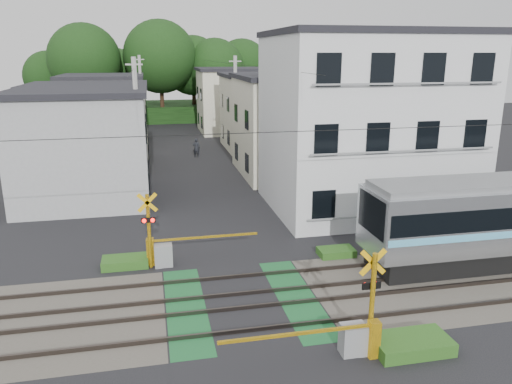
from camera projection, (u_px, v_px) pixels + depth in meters
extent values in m
plane|color=black|center=(242.00, 302.00, 16.97)|extent=(120.00, 120.00, 0.00)
cube|color=#47423A|center=(242.00, 302.00, 16.97)|extent=(120.00, 6.00, 0.00)
cube|color=black|center=(242.00, 302.00, 16.97)|extent=(5.20, 120.00, 0.00)
cube|color=#145126|center=(186.00, 308.00, 16.59)|extent=(1.30, 6.00, 0.00)
cube|color=#145126|center=(296.00, 297.00, 17.35)|extent=(1.30, 6.00, 0.00)
cube|color=#3F3833|center=(253.00, 330.00, 15.16)|extent=(120.00, 0.08, 0.14)
cube|color=#3F3833|center=(245.00, 307.00, 16.48)|extent=(120.00, 0.08, 0.14)
cube|color=#3F3833|center=(239.00, 294.00, 17.42)|extent=(120.00, 0.08, 0.14)
cube|color=#3F3833|center=(233.00, 277.00, 18.74)|extent=(120.00, 0.08, 0.14)
cube|color=black|center=(428.00, 262.00, 19.55)|extent=(2.24, 2.06, 0.56)
cube|color=black|center=(373.00, 214.00, 18.48)|extent=(0.10, 2.25, 1.46)
cylinder|color=#FFB90D|center=(372.00, 304.00, 13.78)|extent=(0.14, 0.14, 3.00)
cube|color=#FFB90D|center=(373.00, 262.00, 13.55)|extent=(0.77, 0.05, 0.77)
cube|color=#FFB90D|center=(373.00, 262.00, 13.55)|extent=(0.77, 0.05, 0.77)
cube|color=black|center=(371.00, 286.00, 13.73)|extent=(0.55, 0.05, 0.20)
sphere|color=#FF0C07|center=(365.00, 285.00, 13.76)|extent=(0.16, 0.16, 0.16)
sphere|color=#FF0C07|center=(376.00, 284.00, 13.82)|extent=(0.16, 0.16, 0.16)
cube|color=gray|center=(353.00, 339.00, 13.96)|extent=(0.70, 0.50, 0.90)
cube|color=#FFB90D|center=(374.00, 339.00, 13.80)|extent=(0.30, 0.30, 1.10)
cube|color=#FFB90D|center=(296.00, 334.00, 13.22)|extent=(4.20, 0.08, 0.08)
cylinder|color=#FFB90D|center=(149.00, 231.00, 19.36)|extent=(0.14, 0.14, 3.00)
cube|color=#FFB90D|center=(147.00, 203.00, 18.94)|extent=(0.77, 0.05, 0.77)
cube|color=#FFB90D|center=(147.00, 203.00, 18.94)|extent=(0.77, 0.05, 0.77)
cube|color=black|center=(148.00, 220.00, 19.13)|extent=(0.55, 0.05, 0.20)
sphere|color=#FF0C07|center=(144.00, 221.00, 19.04)|extent=(0.16, 0.16, 0.16)
sphere|color=#FF0C07|center=(153.00, 220.00, 19.11)|extent=(0.16, 0.16, 0.16)
cube|color=gray|center=(164.00, 255.00, 19.74)|extent=(0.70, 0.50, 0.90)
cube|color=#FFB90D|center=(150.00, 252.00, 19.85)|extent=(0.30, 0.30, 1.10)
cube|color=#FFB90D|center=(206.00, 237.00, 20.18)|extent=(4.20, 0.08, 0.08)
cube|color=silver|center=(367.00, 125.00, 26.41)|extent=(10.00, 8.00, 9.00)
cube|color=black|center=(372.00, 33.00, 25.16)|extent=(10.20, 8.16, 0.30)
cube|color=black|center=(324.00, 205.00, 22.68)|extent=(1.10, 0.06, 1.40)
cube|color=black|center=(374.00, 202.00, 23.17)|extent=(1.10, 0.06, 1.40)
cube|color=black|center=(422.00, 199.00, 23.66)|extent=(1.10, 0.06, 1.40)
cube|color=black|center=(468.00, 196.00, 24.15)|extent=(1.10, 0.06, 1.40)
cube|color=gray|center=(400.00, 214.00, 23.37)|extent=(9.00, 0.06, 0.08)
cube|color=black|center=(326.00, 140.00, 21.87)|extent=(1.10, 0.06, 1.40)
cube|color=black|center=(378.00, 138.00, 22.36)|extent=(1.10, 0.06, 1.40)
cube|color=black|center=(428.00, 136.00, 22.85)|extent=(1.10, 0.06, 1.40)
cube|color=black|center=(475.00, 135.00, 23.34)|extent=(1.10, 0.06, 1.40)
cube|color=gray|center=(405.00, 151.00, 22.57)|extent=(9.00, 0.06, 0.08)
cube|color=black|center=(329.00, 70.00, 21.07)|extent=(1.10, 0.06, 1.40)
cube|color=black|center=(383.00, 69.00, 21.55)|extent=(1.10, 0.06, 1.40)
cube|color=black|center=(434.00, 69.00, 22.04)|extent=(1.10, 0.06, 1.40)
cube|color=black|center=(483.00, 69.00, 22.53)|extent=(1.10, 0.06, 1.40)
cube|color=gray|center=(410.00, 83.00, 21.76)|extent=(9.00, 0.06, 0.08)
cube|color=#9FA1A4|center=(83.00, 148.00, 28.05)|extent=(7.00, 7.00, 6.00)
cube|color=black|center=(78.00, 92.00, 27.21)|extent=(7.35, 7.35, 0.30)
cube|color=black|center=(149.00, 182.00, 27.57)|extent=(0.06, 1.00, 1.20)
cube|color=black|center=(149.00, 168.00, 30.87)|extent=(0.06, 1.00, 1.20)
cube|color=black|center=(146.00, 132.00, 26.81)|extent=(0.06, 1.00, 1.20)
cube|color=black|center=(146.00, 123.00, 30.11)|extent=(0.06, 1.00, 1.20)
cube|color=beige|center=(291.00, 127.00, 34.41)|extent=(7.00, 8.00, 6.50)
cube|color=black|center=(292.00, 77.00, 33.50)|extent=(7.35, 8.40, 0.30)
cube|color=black|center=(247.00, 163.00, 32.35)|extent=(0.06, 1.00, 1.20)
cube|color=black|center=(236.00, 151.00, 36.12)|extent=(0.06, 1.00, 1.20)
cube|color=black|center=(247.00, 120.00, 31.59)|extent=(0.06, 1.00, 1.20)
cube|color=black|center=(236.00, 113.00, 35.36)|extent=(0.06, 1.00, 1.20)
cube|color=beige|center=(91.00, 128.00, 36.46)|extent=(8.00, 7.00, 5.80)
cube|color=black|center=(87.00, 85.00, 35.64)|extent=(8.40, 7.35, 0.30)
cube|color=black|center=(148.00, 152.00, 36.05)|extent=(0.06, 1.00, 1.20)
cube|color=black|center=(148.00, 143.00, 39.34)|extent=(0.06, 1.00, 1.20)
cube|color=black|center=(146.00, 113.00, 35.29)|extent=(0.06, 1.00, 1.20)
cube|color=black|center=(146.00, 108.00, 38.59)|extent=(0.06, 1.00, 1.20)
cube|color=beige|center=(265.00, 113.00, 43.96)|extent=(7.00, 7.00, 6.20)
cube|color=black|center=(265.00, 75.00, 43.08)|extent=(7.35, 7.35, 0.30)
cube|color=black|center=(228.00, 137.00, 42.09)|extent=(0.06, 1.00, 1.20)
cube|color=black|center=(222.00, 131.00, 45.38)|extent=(0.06, 1.00, 1.20)
cube|color=black|center=(228.00, 104.00, 41.33)|extent=(0.06, 1.00, 1.20)
cube|color=black|center=(222.00, 100.00, 44.63)|extent=(0.06, 1.00, 1.20)
cube|color=beige|center=(104.00, 111.00, 45.89)|extent=(7.00, 8.00, 6.00)
cube|color=black|center=(102.00, 76.00, 45.05)|extent=(7.35, 8.40, 0.30)
cube|color=black|center=(145.00, 132.00, 45.17)|extent=(0.06, 1.00, 1.20)
cube|color=black|center=(145.00, 126.00, 48.94)|extent=(0.06, 1.00, 1.20)
cube|color=black|center=(143.00, 100.00, 44.42)|extent=(0.06, 1.00, 1.20)
cube|color=black|center=(143.00, 97.00, 48.19)|extent=(0.06, 1.00, 1.20)
cube|color=beige|center=(237.00, 101.00, 53.21)|extent=(8.00, 7.00, 6.40)
cube|color=black|center=(237.00, 69.00, 52.31)|extent=(8.40, 7.35, 0.30)
cube|color=black|center=(202.00, 122.00, 51.27)|extent=(0.06, 1.00, 1.20)
cube|color=black|center=(198.00, 118.00, 54.56)|extent=(0.06, 1.00, 1.20)
cube|color=black|center=(201.00, 95.00, 50.51)|extent=(0.06, 1.00, 1.20)
cube|color=black|center=(198.00, 92.00, 53.81)|extent=(0.06, 1.00, 1.20)
cube|color=#163511|center=(171.00, 111.00, 63.81)|extent=(40.00, 10.00, 2.00)
cylinder|color=#332114|center=(52.00, 105.00, 60.34)|extent=(0.50, 0.50, 4.25)
sphere|color=#163511|center=(49.00, 76.00, 59.43)|extent=(5.94, 5.94, 5.94)
cylinder|color=#332114|center=(88.00, 101.00, 56.94)|extent=(0.50, 0.50, 5.73)
sphere|color=#163511|center=(84.00, 60.00, 55.71)|extent=(8.03, 8.03, 8.03)
cylinder|color=#332114|center=(118.00, 102.00, 62.59)|extent=(0.50, 0.50, 4.41)
sphere|color=#163511|center=(116.00, 74.00, 61.64)|extent=(6.17, 6.17, 6.17)
cylinder|color=#332114|center=(162.00, 99.00, 58.84)|extent=(0.50, 0.50, 5.98)
sphere|color=#163511|center=(160.00, 57.00, 57.56)|extent=(8.37, 8.37, 8.37)
cylinder|color=#332114|center=(194.00, 100.00, 62.07)|extent=(0.50, 0.50, 5.15)
sphere|color=#163511|center=(193.00, 66.00, 60.96)|extent=(7.21, 7.21, 7.21)
cylinder|color=#332114|center=(216.00, 101.00, 60.89)|extent=(0.50, 0.50, 4.97)
sphere|color=#163511|center=(215.00, 68.00, 59.82)|extent=(6.96, 6.96, 6.96)
cylinder|color=#332114|center=(242.00, 98.00, 65.74)|extent=(0.50, 0.50, 5.00)
sphere|color=#163511|center=(242.00, 66.00, 64.66)|extent=(7.00, 7.00, 7.00)
cylinder|color=#332114|center=(283.00, 101.00, 64.34)|extent=(0.50, 0.50, 4.38)
sphere|color=#163511|center=(283.00, 73.00, 63.40)|extent=(6.13, 6.13, 6.13)
cube|color=black|center=(400.00, 128.00, 17.79)|extent=(60.00, 0.02, 0.02)
cylinder|color=#A5A5A0|center=(138.00, 132.00, 27.46)|extent=(0.26, 0.26, 8.00)
cube|color=#A5A5A0|center=(134.00, 64.00, 26.49)|extent=(0.90, 0.08, 0.08)
cylinder|color=#A5A5A0|center=(236.00, 111.00, 37.34)|extent=(0.26, 0.26, 8.00)
cube|color=#A5A5A0|center=(235.00, 61.00, 36.37)|extent=(0.90, 0.08, 0.08)
cylinder|color=#A5A5A0|center=(142.00, 99.00, 47.25)|extent=(0.26, 0.26, 8.00)
cube|color=#A5A5A0|center=(139.00, 59.00, 46.28)|extent=(0.90, 0.08, 0.08)
cube|color=black|center=(137.00, 64.00, 36.44)|extent=(0.02, 42.00, 0.02)
cube|color=black|center=(232.00, 64.00, 37.84)|extent=(0.02, 42.00, 0.02)
imported|color=black|center=(196.00, 148.00, 40.37)|extent=(0.64, 0.51, 1.55)
cube|color=#2D5E1E|center=(411.00, 344.00, 14.18)|extent=(2.20, 1.20, 0.40)
cube|color=#2D5E1E|center=(125.00, 262.00, 19.80)|extent=(1.80, 1.00, 0.36)
cube|color=#2D5E1E|center=(336.00, 252.00, 20.86)|extent=(1.50, 0.90, 0.30)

